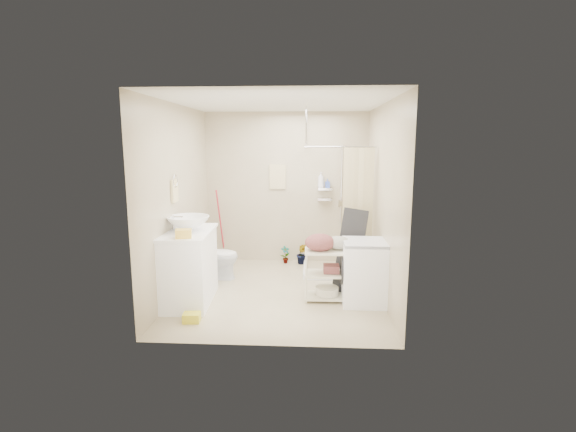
{
  "coord_description": "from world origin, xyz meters",
  "views": [
    {
      "loc": [
        0.43,
        -5.61,
        2.08
      ],
      "look_at": [
        0.1,
        0.25,
        1.05
      ],
      "focal_mm": 26.0,
      "sensor_mm": 36.0,
      "label": 1
    }
  ],
  "objects_px": {
    "laundry_rack": "(327,270)",
    "washing_machine": "(364,272)",
    "vanity": "(189,266)",
    "toilet": "(215,256)"
  },
  "relations": [
    {
      "from": "toilet",
      "to": "washing_machine",
      "type": "bearing_deg",
      "value": -108.86
    },
    {
      "from": "vanity",
      "to": "toilet",
      "type": "height_order",
      "value": "vanity"
    },
    {
      "from": "washing_machine",
      "to": "laundry_rack",
      "type": "distance_m",
      "value": 0.49
    },
    {
      "from": "toilet",
      "to": "laundry_rack",
      "type": "relative_size",
      "value": 0.87
    },
    {
      "from": "vanity",
      "to": "laundry_rack",
      "type": "relative_size",
      "value": 1.32
    },
    {
      "from": "vanity",
      "to": "toilet",
      "type": "distance_m",
      "value": 0.99
    },
    {
      "from": "vanity",
      "to": "toilet",
      "type": "relative_size",
      "value": 1.52
    },
    {
      "from": "toilet",
      "to": "laundry_rack",
      "type": "xyz_separation_m",
      "value": [
        1.7,
        -0.82,
        0.05
      ]
    },
    {
      "from": "toilet",
      "to": "vanity",
      "type": "bearing_deg",
      "value": 176.1
    },
    {
      "from": "laundry_rack",
      "to": "washing_machine",
      "type": "bearing_deg",
      "value": -7.82
    }
  ]
}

